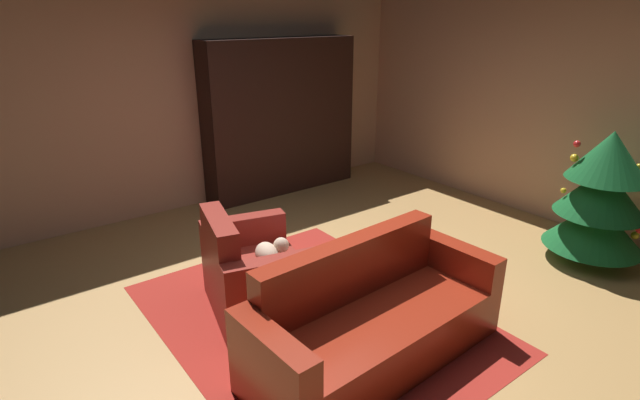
{
  "coord_description": "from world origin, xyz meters",
  "views": [
    {
      "loc": [
        2.81,
        -2.38,
        2.37
      ],
      "look_at": [
        -0.29,
        -0.03,
        0.88
      ],
      "focal_mm": 27.7,
      "sensor_mm": 36.0,
      "label": 1
    }
  ],
  "objects_px": {
    "bookshelf_unit": "(290,120)",
    "couch_red": "(372,322)",
    "coffee_table": "(304,282)",
    "decorated_tree": "(601,196)",
    "book_stack_on_table": "(301,272)",
    "armchair_red": "(254,277)",
    "bottle_on_table": "(304,281)"
  },
  "relations": [
    {
      "from": "bookshelf_unit",
      "to": "couch_red",
      "type": "distance_m",
      "value": 3.83
    },
    {
      "from": "coffee_table",
      "to": "decorated_tree",
      "type": "distance_m",
      "value": 3.08
    },
    {
      "from": "couch_red",
      "to": "book_stack_on_table",
      "type": "distance_m",
      "value": 0.68
    },
    {
      "from": "book_stack_on_table",
      "to": "decorated_tree",
      "type": "height_order",
      "value": "decorated_tree"
    },
    {
      "from": "bookshelf_unit",
      "to": "armchair_red",
      "type": "xyz_separation_m",
      "value": [
        2.4,
        -1.98,
        -0.66
      ]
    },
    {
      "from": "book_stack_on_table",
      "to": "bottle_on_table",
      "type": "bearing_deg",
      "value": -28.65
    },
    {
      "from": "couch_red",
      "to": "bottle_on_table",
      "type": "distance_m",
      "value": 0.58
    },
    {
      "from": "armchair_red",
      "to": "couch_red",
      "type": "bearing_deg",
      "value": 20.3
    },
    {
      "from": "couch_red",
      "to": "armchair_red",
      "type": "bearing_deg",
      "value": -159.7
    },
    {
      "from": "armchair_red",
      "to": "book_stack_on_table",
      "type": "relative_size",
      "value": 5.25
    },
    {
      "from": "book_stack_on_table",
      "to": "bottle_on_table",
      "type": "xyz_separation_m",
      "value": [
        0.14,
        -0.07,
        0.01
      ]
    },
    {
      "from": "book_stack_on_table",
      "to": "bottle_on_table",
      "type": "relative_size",
      "value": 0.99
    },
    {
      "from": "bottle_on_table",
      "to": "decorated_tree",
      "type": "height_order",
      "value": "decorated_tree"
    },
    {
      "from": "book_stack_on_table",
      "to": "bookshelf_unit",
      "type": "bearing_deg",
      "value": 147.51
    },
    {
      "from": "armchair_red",
      "to": "book_stack_on_table",
      "type": "height_order",
      "value": "armchair_red"
    },
    {
      "from": "coffee_table",
      "to": "bookshelf_unit",
      "type": "bearing_deg",
      "value": 147.83
    },
    {
      "from": "couch_red",
      "to": "book_stack_on_table",
      "type": "bearing_deg",
      "value": -164.03
    },
    {
      "from": "decorated_tree",
      "to": "bottle_on_table",
      "type": "bearing_deg",
      "value": -103.26
    },
    {
      "from": "coffee_table",
      "to": "book_stack_on_table",
      "type": "bearing_deg",
      "value": -59.51
    },
    {
      "from": "bottle_on_table",
      "to": "decorated_tree",
      "type": "xyz_separation_m",
      "value": [
        0.72,
        3.04,
        0.2
      ]
    },
    {
      "from": "bookshelf_unit",
      "to": "bottle_on_table",
      "type": "distance_m",
      "value": 3.5
    },
    {
      "from": "couch_red",
      "to": "bottle_on_table",
      "type": "height_order",
      "value": "couch_red"
    },
    {
      "from": "armchair_red",
      "to": "bookshelf_unit",
      "type": "bearing_deg",
      "value": 140.5
    },
    {
      "from": "bookshelf_unit",
      "to": "couch_red",
      "type": "height_order",
      "value": "bookshelf_unit"
    },
    {
      "from": "couch_red",
      "to": "bookshelf_unit",
      "type": "bearing_deg",
      "value": 154.91
    },
    {
      "from": "armchair_red",
      "to": "couch_red",
      "type": "distance_m",
      "value": 1.09
    },
    {
      "from": "couch_red",
      "to": "bottle_on_table",
      "type": "bearing_deg",
      "value": -152.51
    },
    {
      "from": "bottle_on_table",
      "to": "book_stack_on_table",
      "type": "bearing_deg",
      "value": 151.35
    },
    {
      "from": "couch_red",
      "to": "coffee_table",
      "type": "xyz_separation_m",
      "value": [
        -0.64,
        -0.14,
        0.08
      ]
    },
    {
      "from": "decorated_tree",
      "to": "book_stack_on_table",
      "type": "bearing_deg",
      "value": -106.06
    },
    {
      "from": "bookshelf_unit",
      "to": "decorated_tree",
      "type": "distance_m",
      "value": 3.85
    },
    {
      "from": "armchair_red",
      "to": "decorated_tree",
      "type": "bearing_deg",
      "value": 68.47
    }
  ]
}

